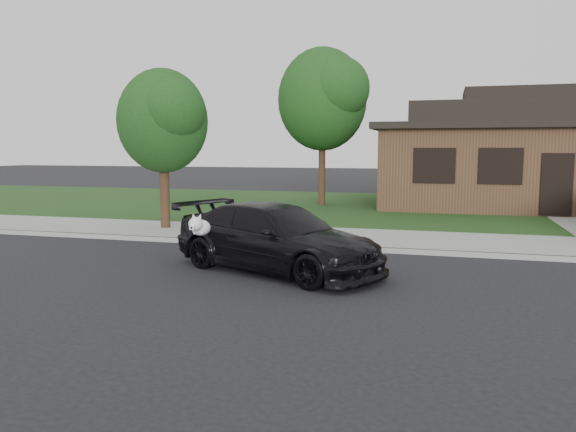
# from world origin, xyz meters

# --- Properties ---
(ground) EXTENTS (120.00, 120.00, 0.00)m
(ground) POSITION_xyz_m (0.00, 0.00, 0.00)
(ground) COLOR black
(ground) RESTS_ON ground
(sidewalk) EXTENTS (60.00, 3.00, 0.12)m
(sidewalk) POSITION_xyz_m (0.00, 5.00, 0.06)
(sidewalk) COLOR gray
(sidewalk) RESTS_ON ground
(curb) EXTENTS (60.00, 0.12, 0.12)m
(curb) POSITION_xyz_m (0.00, 3.50, 0.06)
(curb) COLOR gray
(curb) RESTS_ON ground
(lawn) EXTENTS (60.00, 13.00, 0.13)m
(lawn) POSITION_xyz_m (0.00, 13.00, 0.07)
(lawn) COLOR #193814
(lawn) RESTS_ON ground
(sedan) EXTENTS (4.97, 3.59, 1.34)m
(sedan) POSITION_xyz_m (-2.78, 0.93, 0.67)
(sedan) COLOR black
(sedan) RESTS_ON ground
(house) EXTENTS (12.60, 8.60, 4.65)m
(house) POSITION_xyz_m (4.00, 15.00, 2.13)
(house) COLOR #422B1C
(house) RESTS_ON ground
(tree_0) EXTENTS (3.78, 3.60, 6.34)m
(tree_0) POSITION_xyz_m (-4.34, 12.88, 4.48)
(tree_0) COLOR #332114
(tree_0) RESTS_ON ground
(tree_2) EXTENTS (2.73, 2.60, 4.59)m
(tree_2) POSITION_xyz_m (-7.38, 5.11, 3.27)
(tree_2) COLOR #332114
(tree_2) RESTS_ON ground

